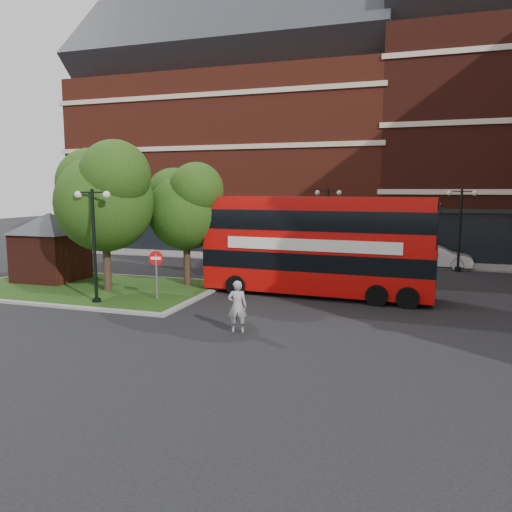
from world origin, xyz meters
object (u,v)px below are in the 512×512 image
(bus, at_px, (317,239))
(car_white, at_px, (436,257))
(car_silver, at_px, (274,252))
(woman, at_px, (237,306))

(bus, height_order, car_white, bus)
(bus, distance_m, car_white, 12.01)
(bus, height_order, car_silver, bus)
(bus, bearing_deg, woman, -98.62)
(car_white, bearing_deg, woman, 161.11)
(woman, xyz_separation_m, car_white, (7.08, 17.34, -0.20))
(car_silver, bearing_deg, bus, -147.56)
(woman, relative_size, car_white, 0.42)
(car_silver, xyz_separation_m, car_white, (10.46, 0.73, -0.00))
(woman, xyz_separation_m, car_silver, (-3.39, 16.61, -0.20))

